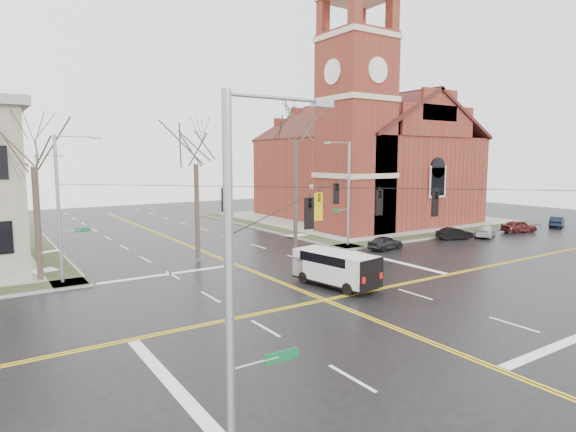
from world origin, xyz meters
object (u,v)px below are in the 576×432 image
parked_car_d (519,226)px  signal_pole_sw (237,293)px  streetlight_north_b (20,184)px  tree_nw_near (196,158)px  signal_pole_nw (61,205)px  parked_car_c (485,231)px  tree_nw_far (33,159)px  signal_pole_ne (347,191)px  streetlight_north_a (40,195)px  cargo_van (333,266)px  parked_car_b (455,233)px  church (361,152)px  parked_car_a (385,243)px  parked_car_e (557,222)px  tree_ne (296,134)px

parked_car_d → signal_pole_sw: bearing=129.3°
streetlight_north_b → tree_nw_near: size_ratio=0.75×
signal_pole_nw → streetlight_north_b: signal_pole_nw is taller
parked_car_c → tree_nw_far: bearing=58.4°
tree_nw_near → signal_pole_ne: bearing=-8.4°
tree_nw_far → tree_nw_near: bearing=2.4°
streetlight_north_a → cargo_van: 29.09m
parked_car_b → tree_nw_near: bearing=96.2°
streetlight_north_a → parked_car_c: bearing=-28.3°
church → cargo_van: (-22.48, -22.64, -7.20)m
signal_pole_ne → parked_car_c: bearing=-12.9°
tree_nw_far → signal_pole_nw: bearing=-50.4°
signal_pole_nw → streetlight_north_b: (0.67, 36.50, -0.48)m
cargo_van → signal_pole_sw: bearing=-144.4°
church → signal_pole_ne: bearing=-135.3°
streetlight_north_a → signal_pole_sw: bearing=-91.0°
streetlight_north_a → signal_pole_ne: bearing=-36.9°
parked_car_a → parked_car_e: (25.77, -1.02, 0.01)m
tree_ne → parked_car_a: bearing=-32.5°
streetlight_north_a → cargo_van: bearing=-63.4°
streetlight_north_b → tree_ne: tree_ne is taller
church → parked_car_c: 18.53m
signal_pole_nw → parked_car_b: size_ratio=2.59×
signal_pole_nw → tree_nw_far: tree_nw_far is taller
signal_pole_nw → tree_nw_near: tree_nw_near is taller
signal_pole_sw → tree_nw_near: 26.84m
signal_pole_ne → signal_pole_nw: size_ratio=1.00×
streetlight_north_b → tree_nw_near: (8.90, -34.58, 3.31)m
signal_pole_ne → tree_ne: (-4.49, 1.34, 4.80)m
parked_car_a → tree_nw_near: size_ratio=0.32×
signal_pole_ne → parked_car_a: (1.98, -2.77, -4.36)m
signal_pole_nw → parked_car_d: bearing=-4.9°
streetlight_north_b → parked_car_d: size_ratio=2.12×
parked_car_c → tree_nw_far: size_ratio=0.37×
signal_pole_nw → parked_car_a: size_ratio=2.59×
parked_car_c → tree_ne: bearing=51.8°
parked_car_a → tree_ne: bearing=51.7°
tree_nw_far → tree_nw_near: (10.79, 0.45, 0.08)m
streetlight_north_b → parked_car_e: bearing=-39.0°
signal_pole_ne → parked_car_c: 15.98m
parked_car_a → streetlight_north_a: bearing=45.4°
signal_pole_sw → parked_car_b: 39.69m
signal_pole_ne → tree_nw_near: size_ratio=0.84×
streetlight_north_b → parked_car_a: (23.95, -39.27, -3.88)m
tree_nw_near → parked_car_e: bearing=-8.0°
streetlight_north_a → tree_ne: bearing=-40.9°
cargo_van → parked_car_d: size_ratio=1.53×
signal_pole_ne → parked_car_d: bearing=-10.2°
cargo_van → parked_car_e: size_ratio=1.58×
signal_pole_ne → cargo_van: bearing=-134.0°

